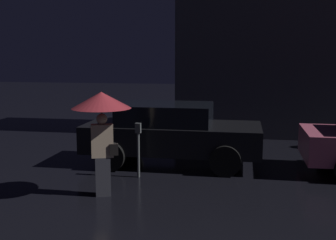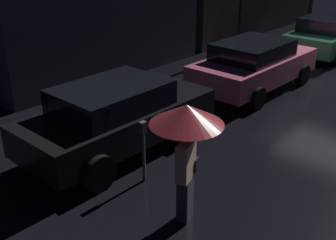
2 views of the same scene
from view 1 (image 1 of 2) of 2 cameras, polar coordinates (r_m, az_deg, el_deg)
The scene contains 4 objects.
building_facade_left at distance 15.28m, azimuth 16.28°, elevation 10.98°, with size 7.56×3.00×6.74m.
parked_car_black at distance 10.45m, azimuth 0.39°, elevation -1.67°, with size 4.33×2.01×1.51m.
pedestrian_with_umbrella at distance 8.04m, azimuth -8.97°, elevation 1.15°, with size 1.13×1.13×2.02m.
parking_meter at distance 9.33m, azimuth -4.05°, elevation -3.24°, with size 0.12×0.10×1.23m.
Camera 1 is at (-6.03, -8.67, 2.72)m, focal length 45.00 mm.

